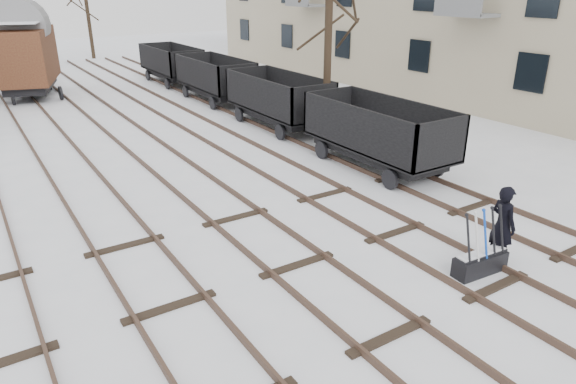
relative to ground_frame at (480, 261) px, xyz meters
name	(u,v)px	position (x,y,z in m)	size (l,w,h in m)	color
ground	(389,338)	(-3.21, -0.60, -0.28)	(120.00, 120.00, 0.00)	white
tracks	(144,146)	(-3.21, 13.07, -0.21)	(13.90, 52.00, 0.16)	black
ground_frame	(480,261)	(0.00, 0.00, 0.00)	(1.33, 0.51, 1.49)	black
worker	(503,225)	(0.75, 0.10, 0.64)	(0.68, 0.44, 1.85)	black
freight_wagon_a	(377,143)	(2.79, 6.52, 0.58)	(2.22, 5.56, 2.27)	black
freight_wagon_b	(278,108)	(2.79, 12.92, 0.58)	(2.22, 5.56, 2.27)	black
freight_wagon_c	(215,85)	(2.79, 19.32, 0.58)	(2.22, 5.56, 2.27)	black
freight_wagon_d	(172,69)	(2.79, 25.72, 0.58)	(2.22, 5.56, 2.27)	black
box_van_wagon	(25,53)	(-5.36, 25.83, 2.09)	(4.23, 5.92, 4.08)	black
tree_near	(327,64)	(3.48, 10.34, 2.70)	(0.30, 0.30, 5.97)	black
tree_far_left	(0,33)	(-5.88, 32.41, 2.71)	(0.30, 0.30, 5.99)	black
tree_far_right	(89,23)	(1.40, 40.41, 2.53)	(0.30, 0.30, 5.63)	black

